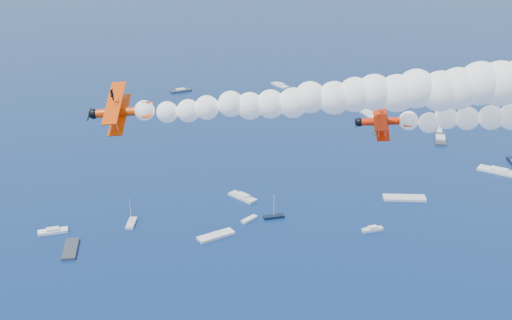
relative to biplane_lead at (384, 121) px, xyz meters
The scene contains 4 objects.
biplane_lead is the anchor object (origin of this frame).
biplane_trail 34.09m from the biplane_lead, 142.50° to the right, with size 8.00×8.97×5.41m, color #ED3F05, non-canonical shape.
smoke_trail_trail 8.01m from the biplane_lead, 107.48° to the right, with size 51.07×32.36×10.56m, color white, non-canonical shape.
spectator_boats 109.92m from the biplane_lead, 105.58° to the left, with size 220.09×174.61×0.70m.
Camera 1 is at (51.74, -59.04, 84.62)m, focal length 47.91 mm.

